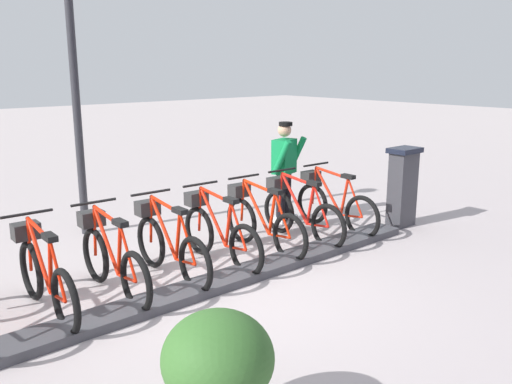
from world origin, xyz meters
The scene contains 13 objects.
ground_plane centered at (0.00, 0.00, 0.00)m, with size 60.00×60.00×0.00m, color #B9ADAC.
dock_rail_base centered at (0.00, 0.00, 0.05)m, with size 0.44×6.83×0.10m, color #47474C.
payment_kiosk centered at (0.05, -3.83, 0.67)m, with size 0.36×0.52×1.28m.
bike_docked_0 centered at (0.62, -2.82, 0.43)m, with size 1.72×0.54×1.02m.
bike_docked_1 centered at (0.62, -2.06, 0.43)m, with size 1.72×0.54×1.02m.
bike_docked_2 centered at (0.62, -1.31, 0.43)m, with size 1.72×0.54×1.02m.
bike_docked_3 centered at (0.62, -0.56, 0.43)m, with size 1.72×0.54×1.02m.
bike_docked_4 centered at (0.62, 0.20, 0.43)m, with size 1.72×0.54×1.02m.
bike_docked_5 centered at (0.62, 0.95, 0.43)m, with size 1.72×0.54×1.02m.
bike_docked_6 centered at (0.62, 1.70, 0.43)m, with size 1.72×0.54×1.02m.
worker_near_rack centered at (1.47, -2.57, 0.91)m, with size 0.53×0.69×1.66m.
lamp_post centered at (3.01, 0.23, 2.80)m, with size 0.32×0.32×4.33m.
planter_bush centered at (-2.19, 1.56, 0.54)m, with size 0.76×0.76×0.97m.
Camera 1 is at (-4.79, 3.48, 2.54)m, focal length 37.84 mm.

